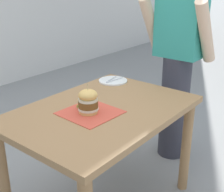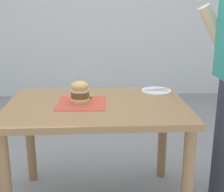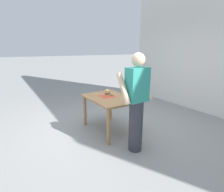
% 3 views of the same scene
% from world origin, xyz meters
% --- Properties ---
extents(patio_table, '(0.81, 1.17, 0.75)m').
position_xyz_m(patio_table, '(0.00, 0.00, 0.63)').
color(patio_table, '#9E7247').
rests_on(patio_table, ground).
extents(serving_paper, '(0.33, 0.33, 0.00)m').
position_xyz_m(serving_paper, '(-0.01, -0.10, 0.75)').
color(serving_paper, '#D64C38').
rests_on(serving_paper, patio_table).
extents(sandwich, '(0.12, 0.12, 0.18)m').
position_xyz_m(sandwich, '(-0.01, -0.11, 0.82)').
color(sandwich, '#E5B25B').
rests_on(sandwich, serving_paper).
extents(pickle_spear, '(0.03, 0.07, 0.02)m').
position_xyz_m(pickle_spear, '(-0.11, -0.07, 0.76)').
color(pickle_spear, '#8EA83D').
rests_on(pickle_spear, serving_paper).
extents(side_plate_with_forks, '(0.22, 0.22, 0.02)m').
position_xyz_m(side_plate_with_forks, '(-0.27, 0.44, 0.75)').
color(side_plate_with_forks, white).
rests_on(side_plate_with_forks, patio_table).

